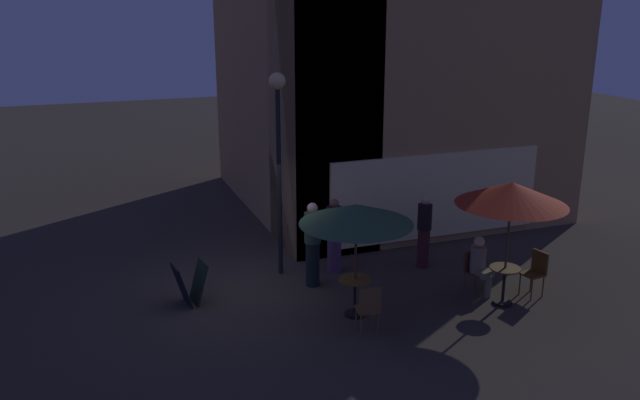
{
  "coord_description": "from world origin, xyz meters",
  "views": [
    {
      "loc": [
        -2.93,
        -12.25,
        5.77
      ],
      "look_at": [
        1.29,
        -0.97,
        2.16
      ],
      "focal_mm": 36.91,
      "sensor_mm": 36.0,
      "label": 1
    }
  ],
  "objects_px": {
    "cafe_chair_1": "(474,268)",
    "patio_umbrella_0": "(356,215)",
    "patio_umbrella_1": "(512,194)",
    "cafe_chair_2": "(536,269)",
    "patron_standing_1": "(334,236)",
    "cafe_table_0": "(355,291)",
    "cafe_table_1": "(504,280)",
    "patron_seated_0": "(480,262)",
    "patron_standing_2": "(313,244)",
    "cafe_chair_0": "(369,306)",
    "menu_sandwich_board": "(190,283)",
    "street_lamp_near_corner": "(278,131)",
    "patron_standing_3": "(424,231)"
  },
  "relations": [
    {
      "from": "patio_umbrella_0",
      "to": "cafe_chair_0",
      "type": "xyz_separation_m",
      "value": [
        -0.11,
        -0.87,
        -1.45
      ]
    },
    {
      "from": "patio_umbrella_0",
      "to": "patron_standing_1",
      "type": "bearing_deg",
      "value": 78.72
    },
    {
      "from": "menu_sandwich_board",
      "to": "patron_standing_2",
      "type": "distance_m",
      "value": 2.64
    },
    {
      "from": "cafe_table_0",
      "to": "cafe_chair_0",
      "type": "bearing_deg",
      "value": -97.38
    },
    {
      "from": "street_lamp_near_corner",
      "to": "cafe_chair_2",
      "type": "bearing_deg",
      "value": -32.57
    },
    {
      "from": "patio_umbrella_0",
      "to": "patron_standing_1",
      "type": "distance_m",
      "value": 2.51
    },
    {
      "from": "patio_umbrella_1",
      "to": "patron_standing_1",
      "type": "bearing_deg",
      "value": 132.79
    },
    {
      "from": "patron_seated_0",
      "to": "cafe_chair_1",
      "type": "bearing_deg",
      "value": -180.0
    },
    {
      "from": "patio_umbrella_0",
      "to": "cafe_chair_0",
      "type": "distance_m",
      "value": 1.69
    },
    {
      "from": "cafe_chair_1",
      "to": "patio_umbrella_1",
      "type": "bearing_deg",
      "value": 0.0
    },
    {
      "from": "street_lamp_near_corner",
      "to": "cafe_chair_1",
      "type": "distance_m",
      "value": 4.96
    },
    {
      "from": "patron_seated_0",
      "to": "patron_standing_2",
      "type": "bearing_deg",
      "value": -133.94
    },
    {
      "from": "street_lamp_near_corner",
      "to": "patron_standing_2",
      "type": "bearing_deg",
      "value": -62.32
    },
    {
      "from": "cafe_table_1",
      "to": "patron_standing_1",
      "type": "relative_size",
      "value": 0.46
    },
    {
      "from": "patron_seated_0",
      "to": "patron_standing_2",
      "type": "height_order",
      "value": "patron_standing_2"
    },
    {
      "from": "cafe_chair_1",
      "to": "patio_umbrella_0",
      "type": "bearing_deg",
      "value": -103.19
    },
    {
      "from": "cafe_table_0",
      "to": "cafe_chair_2",
      "type": "distance_m",
      "value": 3.86
    },
    {
      "from": "cafe_chair_1",
      "to": "patron_standing_3",
      "type": "relative_size",
      "value": 0.51
    },
    {
      "from": "menu_sandwich_board",
      "to": "patron_standing_2",
      "type": "relative_size",
      "value": 0.46
    },
    {
      "from": "patio_umbrella_0",
      "to": "patio_umbrella_1",
      "type": "xyz_separation_m",
      "value": [
        2.97,
        -0.58,
        0.25
      ]
    },
    {
      "from": "patron_seated_0",
      "to": "patron_standing_1",
      "type": "height_order",
      "value": "patron_standing_1"
    },
    {
      "from": "cafe_table_0",
      "to": "patron_seated_0",
      "type": "xyz_separation_m",
      "value": [
        2.79,
        0.02,
        0.19
      ]
    },
    {
      "from": "patio_umbrella_1",
      "to": "cafe_chair_2",
      "type": "bearing_deg",
      "value": 8.88
    },
    {
      "from": "cafe_table_0",
      "to": "cafe_table_1",
      "type": "distance_m",
      "value": 3.02
    },
    {
      "from": "patio_umbrella_1",
      "to": "street_lamp_near_corner",
      "type": "bearing_deg",
      "value": 140.5
    },
    {
      "from": "cafe_table_0",
      "to": "patron_seated_0",
      "type": "bearing_deg",
      "value": 0.5
    },
    {
      "from": "cafe_chair_2",
      "to": "cafe_chair_0",
      "type": "bearing_deg",
      "value": -2.7
    },
    {
      "from": "patron_seated_0",
      "to": "cafe_table_1",
      "type": "bearing_deg",
      "value": -0.0
    },
    {
      "from": "cafe_chair_1",
      "to": "patron_standing_1",
      "type": "distance_m",
      "value": 3.08
    },
    {
      "from": "cafe_chair_0",
      "to": "cafe_chair_1",
      "type": "height_order",
      "value": "cafe_chair_0"
    },
    {
      "from": "street_lamp_near_corner",
      "to": "patron_seated_0",
      "type": "distance_m",
      "value": 4.96
    },
    {
      "from": "cafe_chair_2",
      "to": "cafe_chair_1",
      "type": "bearing_deg",
      "value": -38.0
    },
    {
      "from": "patio_umbrella_0",
      "to": "cafe_chair_2",
      "type": "height_order",
      "value": "patio_umbrella_0"
    },
    {
      "from": "street_lamp_near_corner",
      "to": "patron_standing_3",
      "type": "bearing_deg",
      "value": -13.8
    },
    {
      "from": "patron_seated_0",
      "to": "patio_umbrella_0",
      "type": "bearing_deg",
      "value": -106.04
    },
    {
      "from": "patio_umbrella_0",
      "to": "patron_standing_1",
      "type": "height_order",
      "value": "patio_umbrella_0"
    },
    {
      "from": "cafe_table_1",
      "to": "cafe_chair_1",
      "type": "relative_size",
      "value": 0.9
    },
    {
      "from": "cafe_chair_1",
      "to": "patron_seated_0",
      "type": "relative_size",
      "value": 0.71
    },
    {
      "from": "patio_umbrella_0",
      "to": "cafe_chair_1",
      "type": "xyz_separation_m",
      "value": [
        2.75,
        0.16,
        -1.52
      ]
    },
    {
      "from": "cafe_chair_1",
      "to": "patron_standing_1",
      "type": "relative_size",
      "value": 0.51
    },
    {
      "from": "cafe_chair_0",
      "to": "patron_seated_0",
      "type": "xyz_separation_m",
      "value": [
        2.9,
        0.89,
        0.1
      ]
    },
    {
      "from": "patio_umbrella_1",
      "to": "cafe_chair_2",
      "type": "distance_m",
      "value": 1.93
    },
    {
      "from": "patio_umbrella_0",
      "to": "cafe_chair_1",
      "type": "bearing_deg",
      "value": 3.34
    },
    {
      "from": "patron_standing_3",
      "to": "street_lamp_near_corner",
      "type": "bearing_deg",
      "value": 117.09
    },
    {
      "from": "street_lamp_near_corner",
      "to": "patron_standing_3",
      "type": "distance_m",
      "value": 3.99
    },
    {
      "from": "patio_umbrella_1",
      "to": "cafe_chair_0",
      "type": "height_order",
      "value": "patio_umbrella_1"
    },
    {
      "from": "cafe_table_1",
      "to": "cafe_chair_2",
      "type": "bearing_deg",
      "value": 8.88
    },
    {
      "from": "cafe_chair_0",
      "to": "cafe_table_1",
      "type": "bearing_deg",
      "value": -77.21
    },
    {
      "from": "street_lamp_near_corner",
      "to": "cafe_chair_1",
      "type": "xyz_separation_m",
      "value": [
        3.48,
        -2.31,
        -2.68
      ]
    },
    {
      "from": "cafe_table_0",
      "to": "cafe_chair_2",
      "type": "relative_size",
      "value": 0.8
    }
  ]
}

